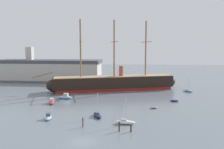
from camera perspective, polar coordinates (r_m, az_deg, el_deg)
ground_plane at (r=46.09m, az=-7.14°, el=-15.82°), size 400.00×400.00×0.00m
tall_ship at (r=96.58m, az=0.51°, el=-1.99°), size 56.88×23.22×28.30m
motorboat_foreground_left at (r=60.64m, az=-15.12°, el=-9.91°), size 2.13×3.82×1.51m
sailboat_foreground_right at (r=55.18m, az=3.11°, el=-11.37°), size 4.78×1.56×6.17m
sailboat_near_centre at (r=60.49m, az=-3.55°, el=-9.75°), size 3.51×4.81×6.14m
motorboat_mid_left at (r=76.26m, az=-14.36°, el=-6.44°), size 2.72×4.26×1.66m
dinghy_mid_right at (r=69.53m, az=10.07°, el=-7.87°), size 2.54×1.80×0.55m
motorboat_alongside_bow at (r=82.50m, az=-11.22°, el=-5.31°), size 4.76×2.39×1.92m
dinghy_alongside_stern at (r=79.40m, az=14.86°, el=-6.14°), size 2.71×1.23×0.64m
dinghy_far_left at (r=105.67m, az=-15.05°, el=-2.97°), size 1.53×3.05×0.70m
sailboat_far_right at (r=98.13m, az=17.86°, el=-3.72°), size 4.09×3.76×5.57m
motorboat_distant_centre at (r=107.62m, az=1.64°, el=-2.42°), size 4.16×4.42×1.81m
mooring_piling_nearest at (r=50.58m, az=4.59°, el=-12.76°), size 0.33×0.33×1.56m
mooring_piling_left_pair at (r=53.39m, az=-7.04°, el=-11.42°), size 0.26×0.26×2.13m
mooring_piling_right_pair at (r=50.54m, az=1.75°, el=-12.44°), size 0.30×0.30×2.10m
dockside_warehouse_left at (r=127.77m, az=-15.05°, el=0.99°), size 59.04×16.91×17.59m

